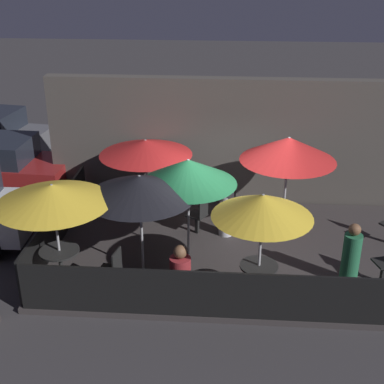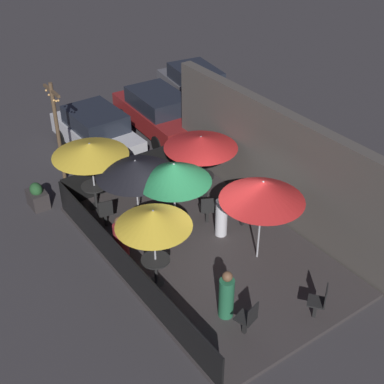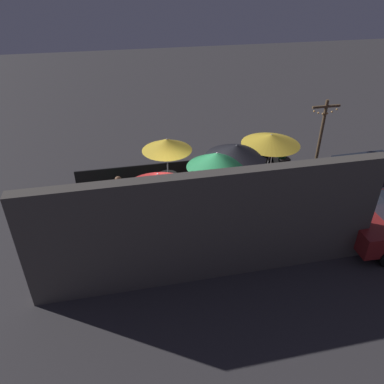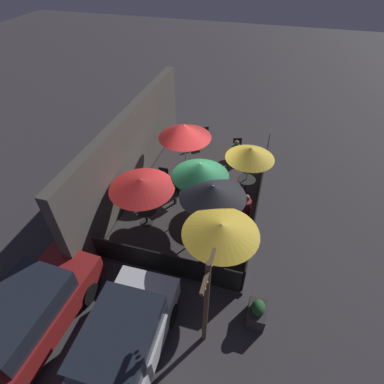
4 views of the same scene
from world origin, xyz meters
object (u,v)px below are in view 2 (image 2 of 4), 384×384
Objects in this scene: patio_umbrella_3 at (174,173)px; patio_chair_1 at (244,211)px; patron_1 at (121,238)px; patron_2 at (221,216)px; patio_umbrella_2 at (90,149)px; patio_umbrella_4 at (263,191)px; patio_chair_2 at (105,212)px; patio_chair_4 at (248,318)px; patio_umbrella_0 at (153,218)px; parked_car_1 at (158,112)px; dining_table_0 at (156,264)px; patio_chair_0 at (320,301)px; parked_car_2 at (196,86)px; patio_umbrella_5 at (135,168)px; dining_table_1 at (200,179)px; patio_chair_3 at (207,209)px; patio_umbrella_1 at (201,142)px; parked_car_0 at (97,131)px; light_post at (57,128)px; patron_0 at (226,296)px; planter_box at (37,196)px; dining_table_2 at (95,190)px.

patio_chair_1 is (0.86, 1.76, -1.44)m from patio_umbrella_3.
patron_2 is at bearing 51.67° from patron_1.
patio_umbrella_2 is 2.72m from patio_umbrella_3.
patio_umbrella_4 is 2.06m from patio_chair_1.
patio_chair_4 is (5.35, 0.71, -0.00)m from patio_chair_2.
patio_chair_1 is (-0.56, 3.27, -1.46)m from patio_umbrella_0.
parked_car_1 is (-5.66, 3.02, -1.24)m from patio_umbrella_3.
patio_umbrella_3 is 2.91× the size of dining_table_0.
dining_table_0 is at bearing -0.00° from patio_chair_0.
parked_car_1 is 2.89m from parked_car_2.
dining_table_1 is at bearing 95.95° from patio_umbrella_5.
patio_umbrella_0 is 2.05m from patron_1.
patio_umbrella_1 is at bearing -0.00° from patio_chair_3.
parked_car_0 is (-10.09, -0.49, 0.22)m from patio_chair_0.
light_post reaches higher than patron_1.
patio_chair_0 is 0.22× the size of parked_car_2.
light_post reaches higher than dining_table_1.
patio_chair_1 is at bearing -50.92° from patio_chair_0.
patio_umbrella_2 reaches higher than patio_umbrella_5.
patio_chair_2 is (-2.78, 0.06, -1.48)m from patio_umbrella_0.
planter_box is at bearing 50.99° from patron_0.
parked_car_1 is (-6.52, 1.26, 0.20)m from patio_chair_1.
patio_umbrella_2 is 5.86m from patron_0.
patio_umbrella_5 is 1.92m from patron_1.
patio_umbrella_0 is 1.82× the size of patron_1.
patron_0 is 0.33× the size of parked_car_0.
dining_table_2 is at bearing 180.00° from patio_umbrella_2.
patron_1 reaches higher than dining_table_0.
patio_chair_2 is 0.23× the size of parked_car_0.
patio_chair_4 is 0.74m from patron_0.
patron_2 is (2.14, 2.45, 0.10)m from patio_chair_2.
dining_table_1 is 4.60m from parked_car_0.
patio_umbrella_0 is 8.50m from parked_car_1.
patio_umbrella_4 is at bearing -62.38° from patio_chair_4.
light_post reaches higher than patron_0.
patio_chair_0 is 3.75m from patron_2.
patio_umbrella_4 is 8.09m from parked_car_1.
patron_0 is (1.83, 0.74, -1.39)m from patio_umbrella_0.
parked_car_0 reaches higher than patron_2.
patio_umbrella_4 is 7.82m from parked_car_0.
patio_umbrella_5 is 2.67× the size of planter_box.
parked_car_2 is (-3.31, 8.21, 0.49)m from planter_box.
patio_chair_2 is (-1.35, -1.45, -1.46)m from patio_umbrella_3.
patio_chair_3 is 4.19m from patio_chair_4.
dining_table_2 is at bearing -0.00° from patio_chair_2.
patio_chair_2 is at bearing -93.99° from patio_umbrella_1.
light_post is (-5.93, 0.17, 1.20)m from dining_table_0.
parked_car_1 is at bearing 104.86° from light_post.
dining_table_1 is 5.03m from patron_0.
dining_table_1 is 1.00× the size of planter_box.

